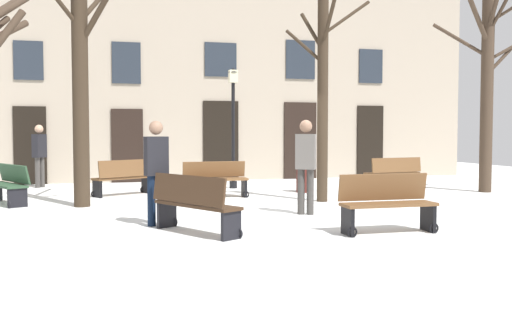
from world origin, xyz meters
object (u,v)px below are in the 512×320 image
at_px(bench_near_center_tree, 7,184).
at_px(person_crossing_plaza, 156,167).
at_px(litter_bin, 305,178).
at_px(bench_facing_shops, 194,203).
at_px(tree_foreground, 488,81).
at_px(person_strolling, 39,152).
at_px(streetlamp, 233,114).
at_px(tree_center, 80,68).
at_px(bench_near_lamp, 215,179).
at_px(bench_far_corner, 393,173).
at_px(tree_right_of_center, 323,94).
at_px(bench_back_to_back_left, 387,203).
at_px(bench_by_litter_bin, 124,177).
at_px(person_near_bench, 306,161).

height_order(bench_near_center_tree, person_crossing_plaza, person_crossing_plaza).
height_order(litter_bin, bench_facing_shops, bench_facing_shops).
bearing_deg(tree_foreground, person_strolling, 159.97).
bearing_deg(streetlamp, tree_center, -142.65).
height_order(streetlamp, bench_near_lamp, streetlamp).
height_order(tree_center, person_crossing_plaza, tree_center).
xyz_separation_m(bench_far_corner, person_crossing_plaza, (-7.02, -4.75, 0.56)).
height_order(bench_near_lamp, person_crossing_plaza, person_crossing_plaza).
bearing_deg(bench_far_corner, tree_right_of_center, 27.50).
xyz_separation_m(tree_foreground, bench_facing_shops, (-8.43, -4.18, -2.49)).
height_order(litter_bin, bench_far_corner, bench_far_corner).
bearing_deg(bench_near_lamp, bench_back_to_back_left, -71.78).
distance_m(bench_back_to_back_left, bench_near_center_tree, 8.43).
xyz_separation_m(tree_center, bench_by_litter_bin, (0.92, 1.93, -2.50)).
relative_size(tree_center, bench_near_center_tree, 3.39).
bearing_deg(bench_near_center_tree, tree_foreground, 58.23).
bearing_deg(bench_back_to_back_left, bench_near_center_tree, 140.54).
height_order(bench_near_center_tree, person_near_bench, person_near_bench).
xyz_separation_m(litter_bin, bench_back_to_back_left, (-0.72, -6.01, 0.09)).
xyz_separation_m(tree_center, person_strolling, (-1.40, 4.63, -1.94)).
relative_size(bench_far_corner, person_crossing_plaza, 0.97).
xyz_separation_m(bench_facing_shops, bench_near_lamp, (1.19, 4.77, -0.03)).
height_order(tree_foreground, bench_by_litter_bin, tree_foreground).
bearing_deg(person_crossing_plaza, tree_right_of_center, 17.58).
relative_size(streetlamp, bench_far_corner, 1.97).
distance_m(tree_right_of_center, bench_by_litter_bin, 5.43).
height_order(tree_right_of_center, litter_bin, tree_right_of_center).
bearing_deg(tree_right_of_center, bench_facing_shops, -135.78).
xyz_separation_m(bench_far_corner, person_strolling, (-9.80, 2.79, 0.57)).
height_order(bench_by_litter_bin, person_strolling, person_strolling).
distance_m(person_crossing_plaza, person_strolling, 8.04).
height_order(streetlamp, person_near_bench, streetlamp).
height_order(tree_foreground, person_near_bench, tree_foreground).
height_order(tree_foreground, bench_near_lamp, tree_foreground).
bearing_deg(litter_bin, bench_far_corner, 6.71).
bearing_deg(person_strolling, tree_center, 52.59).
xyz_separation_m(tree_center, bench_near_lamp, (3.09, 0.94, -2.52)).
relative_size(tree_foreground, bench_facing_shops, 3.25).
bearing_deg(streetlamp, bench_far_corner, -15.26).
relative_size(tree_foreground, streetlamp, 1.59).
height_order(tree_center, streetlamp, tree_center).
xyz_separation_m(litter_bin, bench_near_center_tree, (-7.25, -0.67, 0.06)).
bearing_deg(bench_far_corner, person_crossing_plaza, 24.46).
relative_size(tree_right_of_center, person_strolling, 2.61).
bearing_deg(bench_facing_shops, tree_right_of_center, -77.28).
relative_size(bench_near_center_tree, bench_near_lamp, 1.03).
height_order(litter_bin, bench_by_litter_bin, bench_by_litter_bin).
bearing_deg(bench_near_center_tree, tree_right_of_center, 49.95).
bearing_deg(bench_facing_shops, person_strolling, -10.21).
distance_m(tree_right_of_center, tree_foreground, 5.07).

